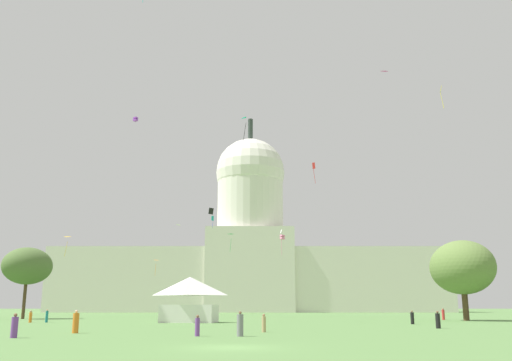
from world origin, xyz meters
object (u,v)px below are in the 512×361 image
object	(u,v)px
person_purple_near_tree_west	(15,327)
kite_gold_low	(67,240)
event_tent	(190,299)
tree_west_near	(28,266)
kite_black_low	(211,211)
person_black_near_tree_east	(438,320)
kite_lime_mid	(181,227)
kite_red_mid	(314,168)
kite_magenta_high	(386,72)
kite_violet_high	(136,119)
person_red_front_left	(444,315)
kite_turquoise_mid_b	(213,219)
kite_pink_low	(283,237)
kite_green_mid	(231,237)
kite_orange_low	(157,263)
kite_yellow_high	(441,92)
kite_turquoise_mid	(246,122)
capitol_building	(251,257)
person_orange_edge_west	(76,323)
person_purple_aisle_center	(198,326)
person_grey_front_center	(241,325)
kite_white_mid	(282,234)
person_teal_front_right	(47,316)
person_maroon_back_right	(191,315)
tree_east_near	(463,267)
person_tan_mid_left	(264,324)
person_orange_mid_center	(31,317)
person_black_deep_crowd	(413,318)

from	to	relation	value
person_purple_near_tree_west	kite_gold_low	distance (m)	82.19
event_tent	tree_west_near	size ratio (longest dim) A/B	0.66
kite_black_low	kite_gold_low	bearing A→B (deg)	147.91
person_black_near_tree_east	kite_lime_mid	world-z (taller)	kite_lime_mid
person_purple_near_tree_west	kite_red_mid	bearing A→B (deg)	76.67
tree_west_near	kite_magenta_high	xyz separation A→B (m)	(70.19, 34.06, 49.88)
tree_west_near	kite_violet_high	bearing A→B (deg)	86.57
person_red_front_left	kite_red_mid	size ratio (longest dim) A/B	0.38
event_tent	kite_red_mid	xyz separation A→B (m)	(21.24, 44.00, 28.44)
kite_turquoise_mid_b	kite_pink_low	bearing A→B (deg)	-52.00
tree_west_near	kite_green_mid	bearing A→B (deg)	55.83
kite_orange_low	kite_yellow_high	xyz separation A→B (m)	(63.50, -52.09, 29.21)
tree_west_near	kite_turquoise_mid	size ratio (longest dim) A/B	3.02
capitol_building	person_red_front_left	bearing A→B (deg)	-74.26
kite_turquoise_mid	capitol_building	bearing A→B (deg)	-37.30
person_orange_edge_west	person_purple_aisle_center	world-z (taller)	person_orange_edge_west
person_purple_aisle_center	person_purple_near_tree_west	size ratio (longest dim) A/B	0.91
person_purple_near_tree_west	kite_red_mid	world-z (taller)	kite_red_mid
person_grey_front_center	kite_magenta_high	size ratio (longest dim) A/B	0.91
event_tent	kite_white_mid	distance (m)	89.67
event_tent	person_orange_edge_west	distance (m)	29.02
person_red_front_left	kite_green_mid	world-z (taller)	kite_green_mid
kite_magenta_high	person_black_near_tree_east	bearing A→B (deg)	-110.52
person_teal_front_right	kite_turquoise_mid_b	bearing A→B (deg)	144.11
kite_orange_low	person_maroon_back_right	bearing A→B (deg)	-90.57
person_teal_front_right	person_black_near_tree_east	world-z (taller)	person_teal_front_right
tree_west_near	tree_east_near	bearing A→B (deg)	-9.43
event_tent	kite_lime_mid	world-z (taller)	kite_lime_mid
kite_yellow_high	person_purple_aisle_center	bearing A→B (deg)	24.45
person_orange_edge_west	person_tan_mid_left	xyz separation A→B (m)	(14.76, 1.72, -0.13)
person_purple_near_tree_west	kite_violet_high	world-z (taller)	kite_violet_high
tree_east_near	kite_orange_low	xyz separation A→B (m)	(-57.69, 71.40, 5.99)
kite_orange_low	kite_pink_low	xyz separation A→B (m)	(33.02, -36.69, 2.62)
person_red_front_left	kite_green_mid	xyz separation A→B (m)	(-34.85, 53.67, 18.35)
person_orange_mid_center	kite_gold_low	distance (m)	46.35
tree_east_near	person_black_deep_crowd	xyz separation A→B (m)	(-11.97, -15.24, -6.88)
person_maroon_back_right	person_purple_aisle_center	size ratio (longest dim) A/B	1.22
person_black_near_tree_east	person_red_front_left	xyz separation A→B (m)	(11.18, 32.22, 0.07)
kite_violet_high	kite_lime_mid	size ratio (longest dim) A/B	0.86
event_tent	kite_magenta_high	xyz separation A→B (m)	(40.59, 54.09, 55.46)
tree_east_near	kite_yellow_high	size ratio (longest dim) A/B	2.65
kite_turquoise_mid	kite_lime_mid	bearing A→B (deg)	-21.59
event_tent	person_red_front_left	distance (m)	39.36
kite_yellow_high	kite_turquoise_mid_b	distance (m)	82.30
person_teal_front_right	kite_pink_low	distance (m)	56.19
tree_east_near	event_tent	bearing A→B (deg)	-167.42
person_purple_aisle_center	kite_black_low	distance (m)	33.69
person_teal_front_right	kite_yellow_high	xyz separation A→B (m)	(63.02, 27.74, 42.01)
person_black_deep_crowd	event_tent	bearing A→B (deg)	-60.89
kite_orange_low	kite_magenta_high	xyz separation A→B (m)	(59.46, -25.97, 44.88)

